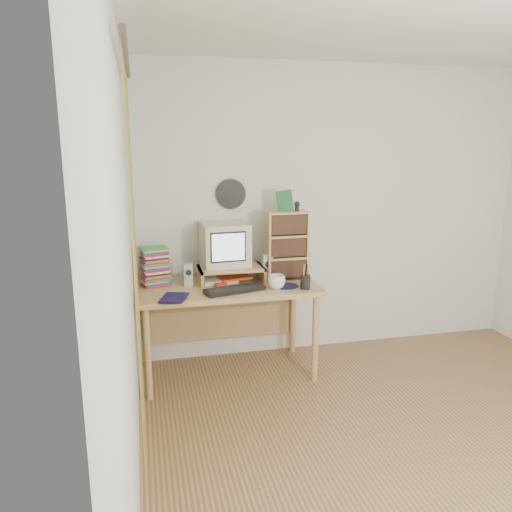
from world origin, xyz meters
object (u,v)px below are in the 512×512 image
cd_rack (286,245)px  keyboard (235,290)px  diary (162,296)px  crt_monitor (225,245)px  desk (226,299)px  dvd_stack (155,268)px  mug (276,282)px

cd_rack → keyboard: bearing=-151.3°
cd_rack → diary: 1.11m
cd_rack → crt_monitor: bearing=171.9°
crt_monitor → keyboard: (0.01, -0.34, -0.28)m
keyboard → cd_rack: size_ratio=0.82×
desk → diary: (-0.52, -0.31, 0.16)m
cd_rack → diary: cd_rack is taller
keyboard → dvd_stack: size_ratio=1.64×
desk → keyboard: (0.02, -0.25, 0.15)m
keyboard → cd_rack: bearing=15.7°
desk → crt_monitor: bearing=80.0°
cd_rack → mug: cd_rack is taller
mug → keyboard: bearing=-179.1°
dvd_stack → cd_rack: cd_rack is taller
mug → dvd_stack: bearing=162.1°
desk → mug: mug is taller
dvd_stack → diary: size_ratio=1.32×
keyboard → mug: bearing=-13.1°
dvd_stack → mug: bearing=-32.9°
crt_monitor → cd_rack: bearing=-10.9°
desk → crt_monitor: (0.02, 0.09, 0.43)m
keyboard → mug: 0.33m
dvd_stack → mug: 0.95m
mug → diary: (-0.87, -0.06, -0.03)m
crt_monitor → keyboard: size_ratio=0.79×
keyboard → dvd_stack: bearing=138.7°
desk → mug: 0.47m
desk → dvd_stack: 0.62m
dvd_stack → mug: size_ratio=2.10×
crt_monitor → diary: size_ratio=1.71×
desk → diary: size_ratio=6.60×
dvd_stack → diary: (0.03, -0.35, -0.12)m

